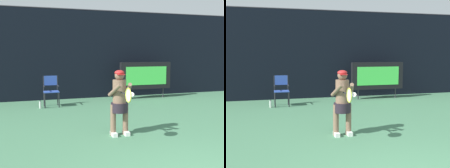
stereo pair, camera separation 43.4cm
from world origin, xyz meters
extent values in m
cube|color=black|center=(0.00, 8.50, 1.80)|extent=(18.00, 0.12, 3.60)
cylinder|color=#38383D|center=(0.00, 8.50, 3.63)|extent=(18.00, 0.05, 0.05)
cube|color=black|center=(2.22, 7.64, 0.95)|extent=(2.20, 0.20, 1.10)
cube|color=#45D94D|center=(2.22, 7.54, 0.95)|extent=(1.80, 0.01, 0.75)
cylinder|color=#2D2D33|center=(1.39, 7.64, 0.20)|extent=(0.05, 0.05, 0.40)
cylinder|color=#2D2D33|center=(3.04, 7.64, 0.20)|extent=(0.05, 0.05, 0.40)
cylinder|color=black|center=(-1.93, 6.77, 0.26)|extent=(0.04, 0.04, 0.52)
cylinder|color=black|center=(-1.45, 6.77, 0.26)|extent=(0.04, 0.04, 0.52)
cylinder|color=black|center=(-1.93, 7.17, 0.26)|extent=(0.04, 0.04, 0.52)
cylinder|color=black|center=(-1.45, 7.17, 0.26)|extent=(0.04, 0.04, 0.52)
cube|color=#2B479F|center=(-1.69, 6.97, 0.54)|extent=(0.52, 0.44, 0.03)
cylinder|color=black|center=(-1.93, 7.17, 0.80)|extent=(0.04, 0.04, 0.56)
cylinder|color=black|center=(-1.45, 7.17, 0.80)|extent=(0.04, 0.04, 0.56)
cube|color=#2B479F|center=(-1.69, 7.17, 0.91)|extent=(0.48, 0.02, 0.34)
cylinder|color=black|center=(-1.93, 6.97, 0.74)|extent=(0.04, 0.44, 0.04)
cylinder|color=black|center=(-1.45, 6.97, 0.74)|extent=(0.04, 0.44, 0.04)
cylinder|color=silver|center=(-2.08, 6.82, 0.12)|extent=(0.07, 0.07, 0.24)
cylinder|color=black|center=(-2.08, 6.82, 0.25)|extent=(0.03, 0.03, 0.03)
cube|color=white|center=(-0.67, 3.05, 0.04)|extent=(0.11, 0.26, 0.09)
cube|color=white|center=(-0.37, 3.05, 0.04)|extent=(0.11, 0.26, 0.09)
cylinder|color=brown|center=(-0.67, 3.10, 0.36)|extent=(0.13, 0.13, 0.72)
cylinder|color=brown|center=(-0.37, 3.10, 0.36)|extent=(0.13, 0.13, 0.72)
cylinder|color=black|center=(-0.52, 3.10, 0.65)|extent=(0.39, 0.39, 0.22)
cylinder|color=brown|center=(-0.52, 3.10, 1.00)|extent=(0.31, 0.31, 0.56)
sphere|color=brown|center=(-0.52, 3.10, 1.38)|extent=(0.22, 0.22, 0.22)
ellipsoid|color=#B22323|center=(-0.52, 3.10, 1.44)|extent=(0.22, 0.22, 0.12)
cube|color=#B22323|center=(-0.52, 3.00, 1.41)|extent=(0.17, 0.12, 0.02)
cylinder|color=brown|center=(-0.68, 2.93, 1.08)|extent=(0.20, 0.49, 0.35)
cylinder|color=brown|center=(-0.35, 2.93, 1.08)|extent=(0.20, 0.49, 0.35)
cylinder|color=white|center=(-0.33, 2.81, 0.97)|extent=(0.13, 0.12, 0.12)
cylinder|color=black|center=(-0.55, 2.77, 1.03)|extent=(0.03, 0.28, 0.03)
torus|color=#D4D842|center=(-0.55, 2.46, 1.03)|extent=(0.02, 0.31, 0.31)
ellipsoid|color=silver|center=(-0.55, 2.46, 1.03)|extent=(0.01, 0.26, 0.26)
camera|label=1|loc=(-2.58, -2.77, 1.90)|focal=44.29mm
camera|label=2|loc=(-2.16, -2.89, 1.90)|focal=44.29mm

